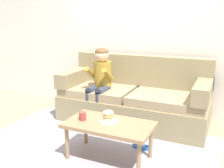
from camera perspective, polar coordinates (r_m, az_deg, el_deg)
ground at (r=3.36m, az=-2.61°, el=-12.65°), size 10.00×10.00×0.00m
wall_back at (r=4.29m, az=5.97°, el=12.59°), size 8.00×0.10×2.80m
area_rug at (r=3.16m, az=-4.75°, el=-14.38°), size 2.84×2.00×0.01m
couch at (r=3.90m, az=4.84°, el=-3.26°), size 2.15×0.90×0.97m
coffee_table at (r=2.83m, az=-0.66°, el=-9.48°), size 0.95×0.52×0.43m
person_child at (r=3.81m, az=-2.62°, el=1.37°), size 0.34×0.58×1.10m
plate at (r=2.84m, az=-0.85°, el=-8.17°), size 0.21×0.21×0.01m
donut at (r=2.83m, az=-0.85°, el=-7.70°), size 0.13×0.13×0.04m
donut_second at (r=2.82m, az=-0.85°, el=-7.02°), size 0.14×0.14×0.04m
donut_third at (r=2.81m, az=-0.85°, el=-6.34°), size 0.17×0.17×0.04m
mug at (r=2.90m, az=-6.50°, el=-7.02°), size 0.08×0.08×0.09m
toy_controller at (r=3.20m, az=6.49°, el=-13.65°), size 0.23×0.09×0.05m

